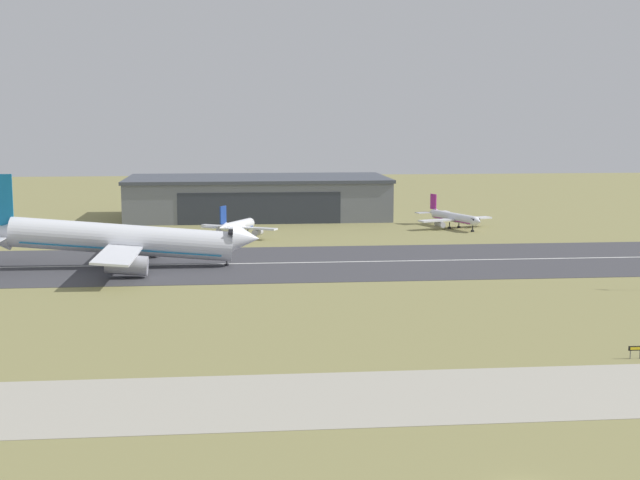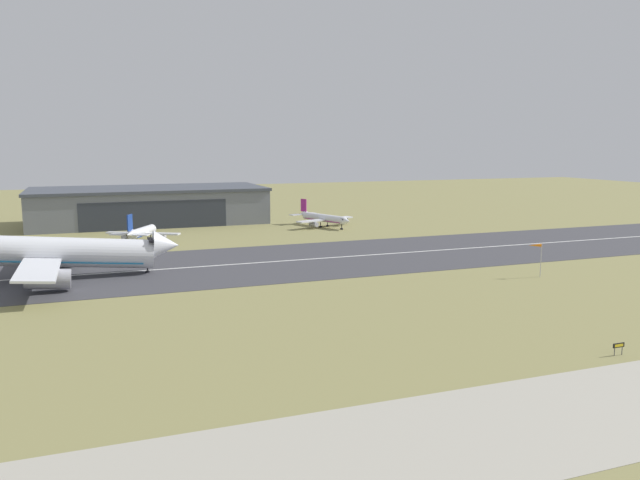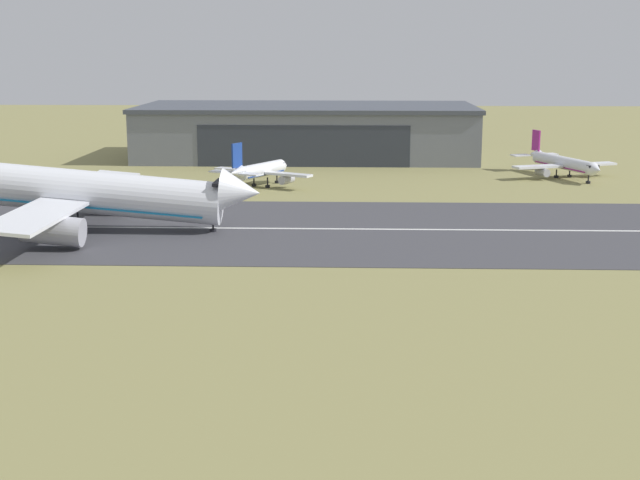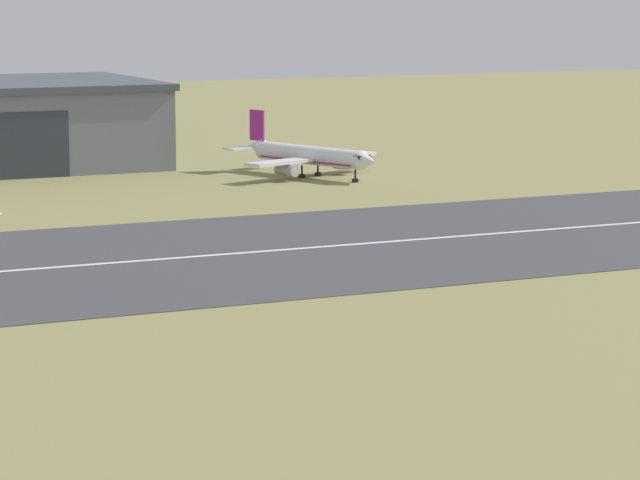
% 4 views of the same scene
% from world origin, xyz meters
% --- Properties ---
extents(ground_plane, '(619.90, 619.90, 0.00)m').
position_xyz_m(ground_plane, '(0.00, 54.08, 0.00)').
color(ground_plane, olive).
extents(runway_strip, '(379.90, 42.35, 0.06)m').
position_xyz_m(runway_strip, '(0.00, 108.15, 0.03)').
color(runway_strip, '#3D3D42').
rests_on(runway_strip, ground_plane).
extents(runway_centreline, '(341.91, 0.70, 0.01)m').
position_xyz_m(runway_centreline, '(0.00, 108.15, 0.07)').
color(runway_centreline, silver).
rests_on(runway_centreline, runway_strip).
extents(airplane_parked_centre, '(20.53, 23.46, 7.97)m').
position_xyz_m(airplane_parked_centre, '(33.92, 158.08, 2.65)').
color(airplane_parked_centre, silver).
rests_on(airplane_parked_centre, ground_plane).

